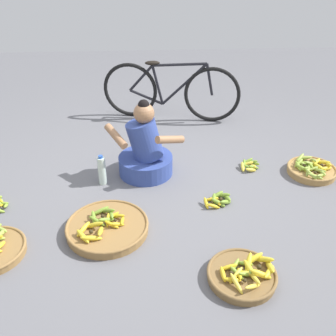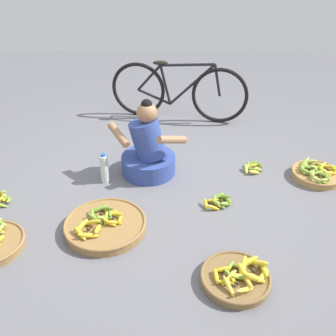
{
  "view_description": "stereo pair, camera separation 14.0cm",
  "coord_description": "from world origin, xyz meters",
  "px_view_note": "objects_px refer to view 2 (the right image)",
  "views": [
    {
      "loc": [
        -0.16,
        -2.85,
        1.97
      ],
      "look_at": [
        0.0,
        -0.2,
        0.35
      ],
      "focal_mm": 40.43,
      "sensor_mm": 36.0,
      "label": 1
    },
    {
      "loc": [
        -0.02,
        -2.85,
        1.97
      ],
      "look_at": [
        0.0,
        -0.2,
        0.35
      ],
      "focal_mm": 40.43,
      "sensor_mm": 36.0,
      "label": 2
    }
  ],
  "objects_px": {
    "vendor_woman_front": "(148,151)",
    "loose_bananas_near_vendor": "(219,201)",
    "loose_bananas_mid_left": "(253,168)",
    "bicycle_leaning": "(178,91)",
    "banana_basket_back_left": "(105,225)",
    "water_bottle": "(104,169)",
    "banana_basket_mid_right": "(316,173)",
    "banana_basket_front_right": "(237,277)"
  },
  "relations": [
    {
      "from": "vendor_woman_front",
      "to": "loose_bananas_near_vendor",
      "type": "height_order",
      "value": "vendor_woman_front"
    },
    {
      "from": "vendor_woman_front",
      "to": "loose_bananas_mid_left",
      "type": "height_order",
      "value": "vendor_woman_front"
    },
    {
      "from": "bicycle_leaning",
      "to": "loose_bananas_near_vendor",
      "type": "distance_m",
      "value": 1.87
    },
    {
      "from": "loose_bananas_mid_left",
      "to": "bicycle_leaning",
      "type": "bearing_deg",
      "value": 119.31
    },
    {
      "from": "banana_basket_back_left",
      "to": "water_bottle",
      "type": "distance_m",
      "value": 0.7
    },
    {
      "from": "bicycle_leaning",
      "to": "banana_basket_mid_right",
      "type": "xyz_separation_m",
      "value": [
        1.29,
        -1.41,
        -0.31
      ]
    },
    {
      "from": "banana_basket_back_left",
      "to": "banana_basket_mid_right",
      "type": "distance_m",
      "value": 2.06
    },
    {
      "from": "bicycle_leaning",
      "to": "banana_basket_back_left",
      "type": "relative_size",
      "value": 2.58
    },
    {
      "from": "banana_basket_back_left",
      "to": "water_bottle",
      "type": "xyz_separation_m",
      "value": [
        -0.09,
        0.69,
        0.1
      ]
    },
    {
      "from": "banana_basket_mid_right",
      "to": "water_bottle",
      "type": "distance_m",
      "value": 2.01
    },
    {
      "from": "banana_basket_front_right",
      "to": "loose_bananas_near_vendor",
      "type": "xyz_separation_m",
      "value": [
        -0.01,
        0.87,
        -0.01
      ]
    },
    {
      "from": "banana_basket_mid_right",
      "to": "loose_bananas_near_vendor",
      "type": "bearing_deg",
      "value": -157.25
    },
    {
      "from": "banana_basket_front_right",
      "to": "loose_bananas_mid_left",
      "type": "xyz_separation_m",
      "value": [
        0.4,
        1.42,
        -0.01
      ]
    },
    {
      "from": "banana_basket_front_right",
      "to": "water_bottle",
      "type": "bearing_deg",
      "value": 130.09
    },
    {
      "from": "vendor_woman_front",
      "to": "water_bottle",
      "type": "bearing_deg",
      "value": -158.3
    },
    {
      "from": "banana_basket_mid_right",
      "to": "banana_basket_front_right",
      "type": "bearing_deg",
      "value": -127.23
    },
    {
      "from": "banana_basket_mid_right",
      "to": "loose_bananas_mid_left",
      "type": "bearing_deg",
      "value": 166.07
    },
    {
      "from": "banana_basket_back_left",
      "to": "banana_basket_mid_right",
      "type": "bearing_deg",
      "value": 20.9
    },
    {
      "from": "vendor_woman_front",
      "to": "banana_basket_back_left",
      "type": "bearing_deg",
      "value": -110.22
    },
    {
      "from": "loose_bananas_near_vendor",
      "to": "water_bottle",
      "type": "xyz_separation_m",
      "value": [
        -1.03,
        0.37,
        0.11
      ]
    },
    {
      "from": "banana_basket_front_right",
      "to": "water_bottle",
      "type": "relative_size",
      "value": 1.61
    },
    {
      "from": "bicycle_leaning",
      "to": "banana_basket_front_right",
      "type": "relative_size",
      "value": 3.5
    },
    {
      "from": "loose_bananas_mid_left",
      "to": "loose_bananas_near_vendor",
      "type": "height_order",
      "value": "loose_bananas_near_vendor"
    },
    {
      "from": "vendor_woman_front",
      "to": "banana_basket_back_left",
      "type": "relative_size",
      "value": 1.17
    },
    {
      "from": "banana_basket_front_right",
      "to": "loose_bananas_mid_left",
      "type": "distance_m",
      "value": 1.48
    },
    {
      "from": "vendor_woman_front",
      "to": "banana_basket_back_left",
      "type": "height_order",
      "value": "vendor_woman_front"
    },
    {
      "from": "bicycle_leaning",
      "to": "loose_bananas_mid_left",
      "type": "xyz_separation_m",
      "value": [
        0.71,
        -1.26,
        -0.33
      ]
    },
    {
      "from": "vendor_woman_front",
      "to": "loose_bananas_near_vendor",
      "type": "bearing_deg",
      "value": -40.33
    },
    {
      "from": "vendor_woman_front",
      "to": "banana_basket_mid_right",
      "type": "relative_size",
      "value": 1.61
    },
    {
      "from": "banana_basket_back_left",
      "to": "bicycle_leaning",
      "type": "bearing_deg",
      "value": 73.48
    },
    {
      "from": "banana_basket_back_left",
      "to": "banana_basket_front_right",
      "type": "xyz_separation_m",
      "value": [
        0.95,
        -0.55,
        -0.0
      ]
    },
    {
      "from": "loose_bananas_mid_left",
      "to": "loose_bananas_near_vendor",
      "type": "relative_size",
      "value": 0.87
    },
    {
      "from": "loose_bananas_mid_left",
      "to": "loose_bananas_near_vendor",
      "type": "distance_m",
      "value": 0.69
    },
    {
      "from": "vendor_woman_front",
      "to": "banana_basket_front_right",
      "type": "relative_size",
      "value": 1.58
    },
    {
      "from": "banana_basket_mid_right",
      "to": "water_bottle",
      "type": "xyz_separation_m",
      "value": [
        -2.01,
        -0.04,
        0.09
      ]
    },
    {
      "from": "bicycle_leaning",
      "to": "banana_basket_mid_right",
      "type": "relative_size",
      "value": 3.56
    },
    {
      "from": "vendor_woman_front",
      "to": "loose_bananas_near_vendor",
      "type": "xyz_separation_m",
      "value": [
        0.62,
        -0.53,
        -0.21
      ]
    },
    {
      "from": "bicycle_leaning",
      "to": "loose_bananas_near_vendor",
      "type": "height_order",
      "value": "bicycle_leaning"
    },
    {
      "from": "water_bottle",
      "to": "bicycle_leaning",
      "type": "bearing_deg",
      "value": 63.45
    },
    {
      "from": "vendor_woman_front",
      "to": "banana_basket_mid_right",
      "type": "distance_m",
      "value": 1.62
    },
    {
      "from": "banana_basket_mid_right",
      "to": "water_bottle",
      "type": "bearing_deg",
      "value": -178.72
    },
    {
      "from": "vendor_woman_front",
      "to": "loose_bananas_mid_left",
      "type": "bearing_deg",
      "value": 1.5
    }
  ]
}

